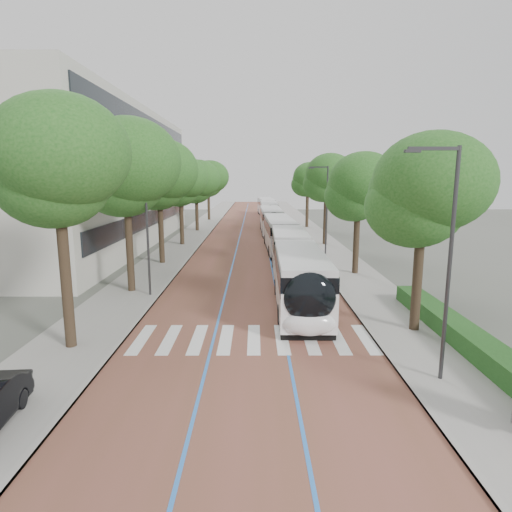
{
  "coord_description": "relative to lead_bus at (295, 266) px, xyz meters",
  "views": [
    {
      "loc": [
        0.25,
        -17.05,
        7.11
      ],
      "look_at": [
        0.31,
        8.52,
        2.4
      ],
      "focal_mm": 30.0,
      "sensor_mm": 36.0,
      "label": 1
    }
  ],
  "objects": [
    {
      "name": "ground",
      "position": [
        -2.75,
        -9.11,
        -1.63
      ],
      "size": [
        160.0,
        160.0,
        0.0
      ],
      "primitive_type": "plane",
      "color": "#51544C",
      "rests_on": "ground"
    },
    {
      "name": "road",
      "position": [
        -2.75,
        30.89,
        -1.62
      ],
      "size": [
        11.0,
        140.0,
        0.02
      ],
      "primitive_type": "cube",
      "color": "brown",
      "rests_on": "ground"
    },
    {
      "name": "sidewalk_left",
      "position": [
        -10.25,
        30.89,
        -1.57
      ],
      "size": [
        4.0,
        140.0,
        0.12
      ],
      "primitive_type": "cube",
      "color": "gray",
      "rests_on": "ground"
    },
    {
      "name": "sidewalk_right",
      "position": [
        4.75,
        30.89,
        -1.57
      ],
      "size": [
        4.0,
        140.0,
        0.12
      ],
      "primitive_type": "cube",
      "color": "gray",
      "rests_on": "ground"
    },
    {
      "name": "kerb_left",
      "position": [
        -8.35,
        30.89,
        -1.57
      ],
      "size": [
        0.2,
        140.0,
        0.14
      ],
      "primitive_type": "cube",
      "color": "gray",
      "rests_on": "ground"
    },
    {
      "name": "kerb_right",
      "position": [
        2.85,
        30.89,
        -1.57
      ],
      "size": [
        0.2,
        140.0,
        0.14
      ],
      "primitive_type": "cube",
      "color": "gray",
      "rests_on": "ground"
    },
    {
      "name": "zebra_crossing",
      "position": [
        -2.55,
        -8.11,
        -1.6
      ],
      "size": [
        10.55,
        3.6,
        0.01
      ],
      "color": "silver",
      "rests_on": "ground"
    },
    {
      "name": "lane_line_left",
      "position": [
        -4.35,
        30.89,
        -1.6
      ],
      "size": [
        0.12,
        126.0,
        0.01
      ],
      "primitive_type": "cube",
      "color": "blue",
      "rests_on": "road"
    },
    {
      "name": "lane_line_right",
      "position": [
        -1.15,
        30.89,
        -1.6
      ],
      "size": [
        0.12,
        126.0,
        0.01
      ],
      "primitive_type": "cube",
      "color": "blue",
      "rests_on": "road"
    },
    {
      "name": "office_building",
      "position": [
        -22.23,
        18.89,
        5.37
      ],
      "size": [
        18.11,
        40.0,
        14.0
      ],
      "color": "#A1A095",
      "rests_on": "ground"
    },
    {
      "name": "hedge",
      "position": [
        6.35,
        -9.11,
        -1.11
      ],
      "size": [
        1.2,
        14.0,
        0.8
      ],
      "primitive_type": "cube",
      "color": "#1B4216",
      "rests_on": "sidewalk_right"
    },
    {
      "name": "streetlight_near",
      "position": [
        3.86,
        -12.11,
        3.19
      ],
      "size": [
        1.82,
        0.2,
        8.0
      ],
      "color": "#313134",
      "rests_on": "sidewalk_right"
    },
    {
      "name": "streetlight_far",
      "position": [
        3.86,
        12.89,
        3.19
      ],
      "size": [
        1.82,
        0.2,
        8.0
      ],
      "color": "#313134",
      "rests_on": "sidewalk_right"
    },
    {
      "name": "lamp_post_left",
      "position": [
        -8.85,
        -1.11,
        2.49
      ],
      "size": [
        0.14,
        0.14,
        8.0
      ],
      "primitive_type": "cylinder",
      "color": "#313134",
      "rests_on": "sidewalk_left"
    },
    {
      "name": "trees_left",
      "position": [
        -10.25,
        17.83,
        5.24
      ],
      "size": [
        6.33,
        60.8,
        10.04
      ],
      "color": "black",
      "rests_on": "ground"
    },
    {
      "name": "trees_right",
      "position": [
        4.95,
        11.82,
        4.84
      ],
      "size": [
        5.15,
        46.97,
        9.0
      ],
      "color": "black",
      "rests_on": "ground"
    },
    {
      "name": "lead_bus",
      "position": [
        0.0,
        0.0,
        0.0
      ],
      "size": [
        2.85,
        18.44,
        3.2
      ],
      "rotation": [
        0.0,
        0.0,
        -0.02
      ],
      "color": "black",
      "rests_on": "ground"
    },
    {
      "name": "bus_queued_0",
      "position": [
        -0.08,
        15.46,
        -0.0
      ],
      "size": [
        2.88,
        12.46,
        3.2
      ],
      "rotation": [
        0.0,
        0.0,
        0.03
      ],
      "color": "white",
      "rests_on": "ground"
    },
    {
      "name": "bus_queued_1",
      "position": [
        -0.42,
        28.83,
        -0.0
      ],
      "size": [
        2.72,
        12.44,
        3.2
      ],
      "rotation": [
        0.0,
        0.0,
        0.02
      ],
      "color": "white",
      "rests_on": "ground"
    },
    {
      "name": "bus_queued_2",
      "position": [
        -0.27,
        41.96,
        -0.0
      ],
      "size": [
        2.6,
        12.41,
        3.2
      ],
      "rotation": [
        0.0,
        0.0,
        0.01
      ],
      "color": "white",
      "rests_on": "ground"
    },
    {
      "name": "bus_queued_3",
      "position": [
        -0.36,
        54.78,
        -0.0
      ],
      "size": [
        3.26,
        12.53,
        3.2
      ],
      "rotation": [
        0.0,
        0.0,
        0.06
      ],
      "color": "white",
      "rests_on": "ground"
    }
  ]
}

